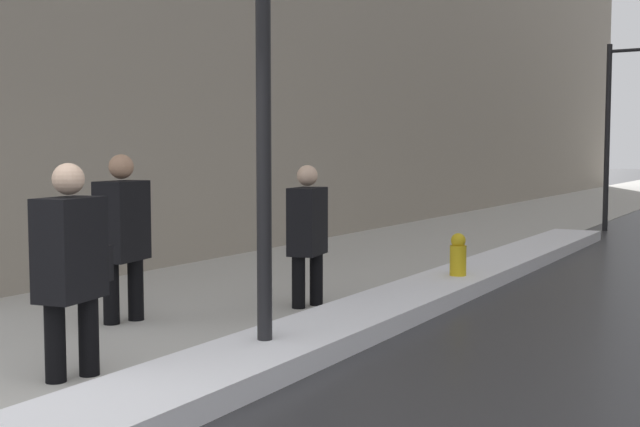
{
  "coord_description": "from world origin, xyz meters",
  "views": [
    {
      "loc": [
        3.76,
        -3.08,
        1.68
      ],
      "look_at": [
        -0.4,
        4.0,
        1.05
      ],
      "focal_mm": 45.0,
      "sensor_mm": 36.0,
      "label": 1
    }
  ],
  "objects": [
    {
      "name": "pedestrian_nearside",
      "position": [
        -0.69,
        4.23,
        0.86
      ],
      "size": [
        0.38,
        0.54,
        1.54
      ],
      "rotation": [
        0.0,
        0.0,
        -1.39
      ],
      "color": "black",
      "rests_on": "ground"
    },
    {
      "name": "pedestrian_with_shoulder_bag",
      "position": [
        -0.76,
        1.01,
        0.89
      ],
      "size": [
        0.39,
        0.75,
        1.6
      ],
      "rotation": [
        0.0,
        0.0,
        -1.39
      ],
      "color": "black",
      "rests_on": "ground"
    },
    {
      "name": "fire_hydrant",
      "position": [
        0.32,
        6.1,
        0.35
      ],
      "size": [
        0.2,
        0.2,
        0.7
      ],
      "color": "gold",
      "rests_on": "ground"
    },
    {
      "name": "sidewalk_slab",
      "position": [
        -2.0,
        15.0,
        0.01
      ],
      "size": [
        4.0,
        80.0,
        0.01
      ],
      "color": "#B2AFA8",
      "rests_on": "ground"
    },
    {
      "name": "snow_bank_curb",
      "position": [
        0.26,
        5.82,
        0.09
      ],
      "size": [
        0.87,
        13.78,
        0.18
      ],
      "color": "white",
      "rests_on": "ground"
    },
    {
      "name": "pedestrian_in_glasses",
      "position": [
        -1.84,
        2.65,
        0.92
      ],
      "size": [
        0.41,
        0.59,
        1.66
      ],
      "rotation": [
        0.0,
        0.0,
        -1.39
      ],
      "color": "black",
      "rests_on": "ground"
    },
    {
      "name": "lamp_post",
      "position": [
        0.17,
        2.15,
        2.5
      ],
      "size": [
        0.28,
        0.28,
        4.08
      ],
      "color": "black",
      "rests_on": "ground"
    }
  ]
}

